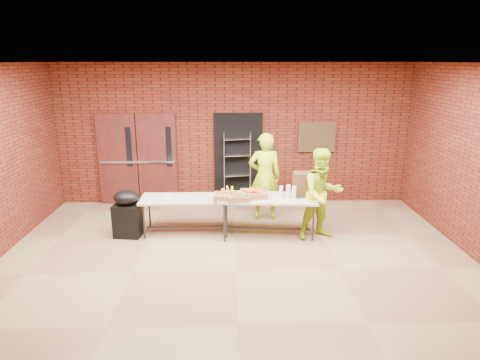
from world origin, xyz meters
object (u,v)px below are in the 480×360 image
object	(u,v)px
volunteer_woman	(265,177)
table_left	(186,201)
covered_grill	(128,213)
wire_rack	(237,169)
coffee_dispenser	(302,184)
table_right	(268,200)
volunteer_man	(322,194)

from	to	relation	value
volunteer_woman	table_left	bearing A→B (deg)	25.10
covered_grill	volunteer_woman	xyz separation A→B (m)	(2.65, 0.86, 0.47)
wire_rack	coffee_dispenser	bearing A→B (deg)	-64.65
table_right	volunteer_man	distance (m)	1.01
table_left	volunteer_woman	distance (m)	1.74
covered_grill	coffee_dispenser	bearing A→B (deg)	9.35
table_left	table_right	distance (m)	1.56
coffee_dispenser	volunteer_woman	xyz separation A→B (m)	(-0.65, 0.80, -0.07)
table_left	coffee_dispenser	xyz separation A→B (m)	(2.21, -0.07, 0.33)
volunteer_man	table_left	bearing A→B (deg)	156.98
table_left	covered_grill	xyz separation A→B (m)	(-1.09, -0.13, -0.20)
wire_rack	table_left	world-z (taller)	wire_rack
table_left	wire_rack	bearing A→B (deg)	59.39
volunteer_woman	covered_grill	bearing A→B (deg)	17.96
volunteer_man	table_right	bearing A→B (deg)	154.73
table_left	coffee_dispenser	distance (m)	2.23
wire_rack	table_right	bearing A→B (deg)	-82.41
table_right	coffee_dispenser	bearing A→B (deg)	11.79
covered_grill	volunteer_man	bearing A→B (deg)	5.60
table_left	volunteer_man	xyz separation A→B (m)	(2.54, -0.30, 0.21)
table_left	volunteer_woman	xyz separation A→B (m)	(1.56, 0.73, 0.27)
table_left	covered_grill	bearing A→B (deg)	-173.21
table_left	volunteer_man	distance (m)	2.56
table_left	table_right	xyz separation A→B (m)	(1.55, -0.14, 0.04)
table_left	coffee_dispenser	size ratio (longest dim) A/B	3.80
wire_rack	table_right	xyz separation A→B (m)	(0.54, -1.85, -0.14)
table_left	covered_grill	distance (m)	1.12
coffee_dispenser	covered_grill	xyz separation A→B (m)	(-3.30, -0.06, -0.53)
table_right	covered_grill	world-z (taller)	covered_grill
coffee_dispenser	table_left	bearing A→B (deg)	178.25
wire_rack	coffee_dispenser	xyz separation A→B (m)	(1.20, -1.77, 0.15)
wire_rack	volunteer_woman	size ratio (longest dim) A/B	0.91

